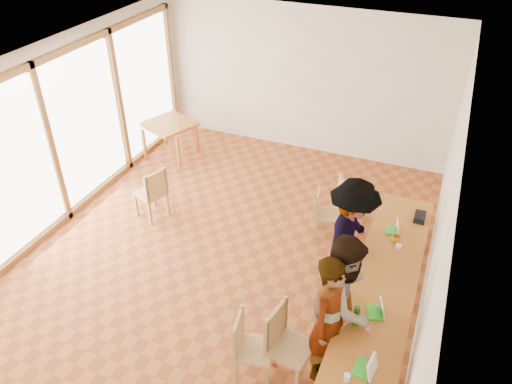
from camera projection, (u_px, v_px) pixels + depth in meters
ground at (221, 260)px, 7.81m from camera, size 8.00×8.00×0.00m
wall_back at (304, 81)px, 10.05m from camera, size 6.00×0.10×3.00m
wall_right at (440, 230)px, 6.03m from camera, size 0.10×8.00×3.00m
window_wall at (49, 141)px, 7.91m from camera, size 0.10×8.00×3.00m
ceiling at (211, 75)px, 6.13m from camera, size 6.00×8.00×0.04m
communal_table at (384, 282)px, 6.40m from camera, size 0.80×4.00×0.75m
side_table at (169, 126)px, 10.21m from camera, size 0.90×0.90×0.75m
chair_near at (246, 341)px, 5.79m from camera, size 0.51×0.51×0.50m
chair_mid at (283, 336)px, 5.78m from camera, size 0.55×0.55×0.54m
chair_far at (322, 208)px, 8.06m from camera, size 0.48×0.48×0.46m
chair_empty at (346, 196)px, 8.30m from camera, size 0.56×0.56×0.49m
chair_spare at (153, 189)px, 8.41m from camera, size 0.57×0.57×0.51m
person_near at (331, 320)px, 5.65m from camera, size 0.60×0.74×1.76m
person_mid at (345, 301)px, 5.82m from camera, size 0.83×1.00×1.87m
person_far at (350, 239)px, 6.80m from camera, size 0.72×1.21×1.83m
laptop_near at (367, 368)px, 5.20m from camera, size 0.25×0.28×0.21m
laptop_mid at (378, 310)px, 5.87m from camera, size 0.26×0.28×0.20m
laptop_far at (395, 229)px, 7.18m from camera, size 0.21×0.23×0.18m
yellow_mug at (396, 239)px, 6.98m from camera, size 0.15×0.15×0.10m
green_bottle at (356, 316)px, 5.69m from camera, size 0.07×0.07×0.28m
clear_glass at (347, 378)px, 5.12m from camera, size 0.07×0.07×0.09m
condiment_cup at (399, 246)px, 6.88m from camera, size 0.08×0.08×0.06m
pink_phone at (368, 329)px, 5.70m from camera, size 0.05×0.10×0.01m
black_pouch at (420, 217)px, 7.42m from camera, size 0.16×0.26×0.09m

